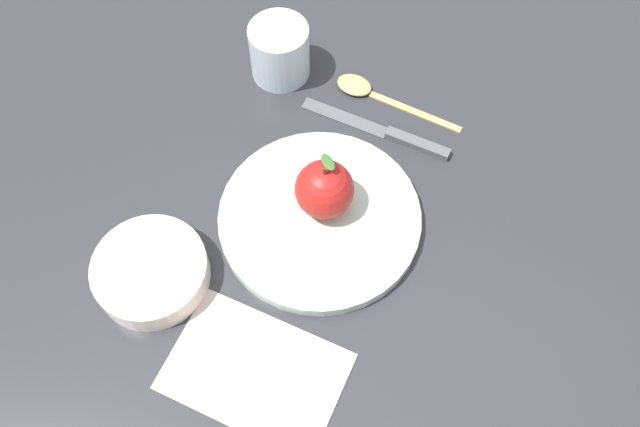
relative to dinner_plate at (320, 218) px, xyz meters
The scene contains 8 objects.
ground_plane 0.02m from the dinner_plate, ahead, with size 2.40×2.40×0.00m, color #2D2D33.
dinner_plate is the anchor object (origin of this frame).
apple 0.04m from the dinner_plate, ahead, with size 0.07×0.07×0.08m.
side_bowl 0.20m from the dinner_plate, 131.69° to the left, with size 0.13×0.13×0.03m.
cup 0.24m from the dinner_plate, 33.53° to the left, with size 0.08×0.08×0.08m.
knife 0.15m from the dinner_plate, 14.06° to the right, with size 0.03×0.20×0.01m.
spoon 0.20m from the dinner_plate, ahead, with size 0.04×0.18×0.01m.
linen_napkin 0.19m from the dinner_plate, behind, with size 0.12×0.18×0.00m, color beige.
Camera 1 is at (-0.36, -0.13, 0.70)m, focal length 37.04 mm.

